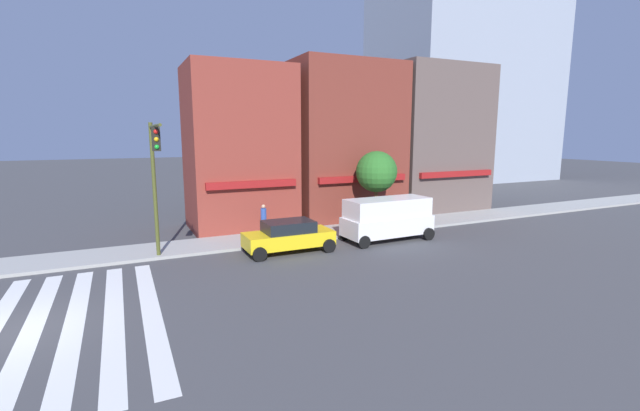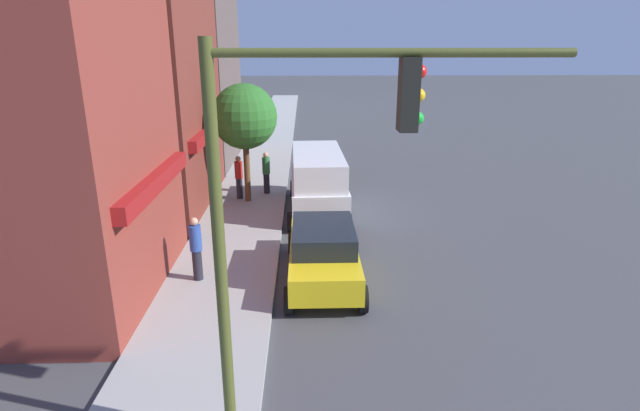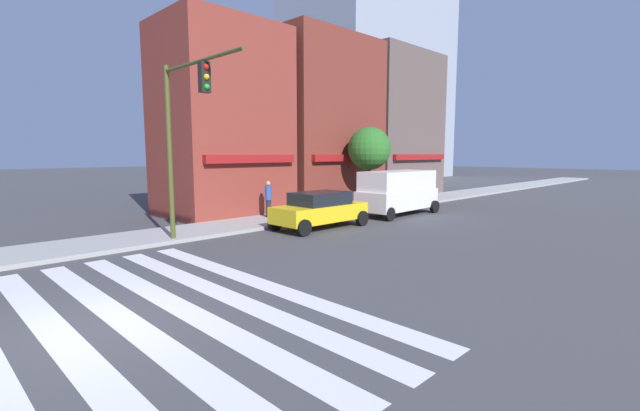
{
  "view_description": "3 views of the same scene",
  "coord_description": "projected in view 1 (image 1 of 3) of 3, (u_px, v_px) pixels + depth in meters",
  "views": [
    {
      "loc": [
        3.26,
        -14.66,
        5.83
      ],
      "look_at": [
        13.01,
        6.0,
        2.0
      ],
      "focal_mm": 24.0,
      "sensor_mm": 36.0,
      "label": 1
    },
    {
      "loc": [
        -1.87,
        5.16,
        6.27
      ],
      "look_at": [
        13.6,
        4.7,
        1.2
      ],
      "focal_mm": 28.0,
      "sensor_mm": 36.0,
      "label": 2
    },
    {
      "loc": [
        -2.38,
        -8.46,
        3.26
      ],
      "look_at": [
        10.68,
        4.7,
        1.0
      ],
      "focal_mm": 24.0,
      "sensor_mm": 36.0,
      "label": 3
    }
  ],
  "objects": [
    {
      "name": "crosswalk_stripes",
      "position": [
        10.0,
        333.0,
        12.66
      ],
      "size": [
        8.41,
        10.8,
        0.01
      ],
      "color": "silver",
      "rests_on": "ground_plane"
    },
    {
      "name": "street_tree",
      "position": [
        377.0,
        172.0,
        26.16
      ],
      "size": [
        2.53,
        2.53,
        4.66
      ],
      "color": "brown",
      "rests_on": "sidewalk_left"
    },
    {
      "name": "sidewalk_left",
      "position": [
        46.0,
        263.0,
        19.34
      ],
      "size": [
        120.0,
        3.0,
        0.15
      ],
      "color": "#9E9E99",
      "rests_on": "ground_plane"
    },
    {
      "name": "sedan_yellow",
      "position": [
        289.0,
        236.0,
        21.21
      ],
      "size": [
        4.4,
        2.02,
        1.59
      ],
      "rotation": [
        0.0,
        0.0,
        0.0
      ],
      "color": "yellow",
      "rests_on": "ground_plane"
    },
    {
      "name": "pedestrian_blue_shirt",
      "position": [
        264.0,
        219.0,
        24.12
      ],
      "size": [
        0.32,
        0.32,
        1.77
      ],
      "rotation": [
        0.0,
        0.0,
        0.46
      ],
      "color": "#23232D",
      "rests_on": "sidewalk_left"
    },
    {
      "name": "ground_plane",
      "position": [
        10.0,
        333.0,
        12.67
      ],
      "size": [
        200.0,
        200.0,
        0.0
      ],
      "primitive_type": "plane",
      "color": "#424244"
    },
    {
      "name": "traffic_signal",
      "position": [
        155.0,
        169.0,
        18.67
      ],
      "size": [
        0.32,
        4.8,
        6.35
      ],
      "color": "#474C1E",
      "rests_on": "ground_plane"
    },
    {
      "name": "tower_distant",
      "position": [
        468.0,
        2.0,
        53.18
      ],
      "size": [
        21.88,
        13.4,
        44.0
      ],
      "color": "#939EAD",
      "rests_on": "ground_plane"
    },
    {
      "name": "storefront_row",
      "position": [
        355.0,
        143.0,
        29.76
      ],
      "size": [
        22.01,
        5.3,
        10.85
      ],
      "color": "maroon",
      "rests_on": "ground_plane"
    },
    {
      "name": "pedestrian_green_top",
      "position": [
        396.0,
        212.0,
        26.4
      ],
      "size": [
        0.32,
        0.32,
        1.77
      ],
      "rotation": [
        0.0,
        0.0,
        2.05
      ],
      "color": "#23232D",
      "rests_on": "sidewalk_left"
    },
    {
      "name": "van_white",
      "position": [
        387.0,
        217.0,
        23.6
      ],
      "size": [
        5.06,
        2.22,
        2.34
      ],
      "rotation": [
        0.0,
        0.0,
        0.03
      ],
      "color": "white",
      "rests_on": "ground_plane"
    },
    {
      "name": "pedestrian_red_jacket",
      "position": [
        377.0,
        210.0,
        27.04
      ],
      "size": [
        0.32,
        0.32,
        1.77
      ],
      "rotation": [
        0.0,
        0.0,
        0.65
      ],
      "color": "#23232D",
      "rests_on": "sidewalk_left"
    }
  ]
}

